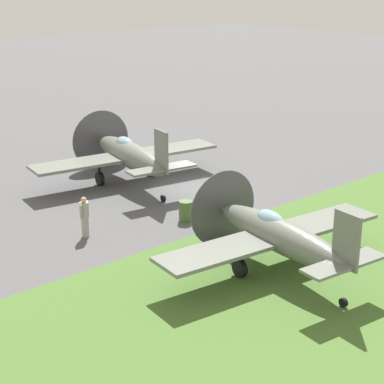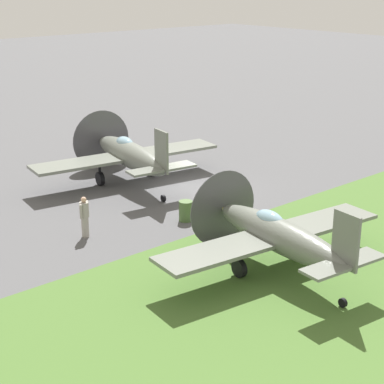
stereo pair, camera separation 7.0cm
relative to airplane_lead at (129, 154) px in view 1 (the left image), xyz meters
name	(u,v)px [view 1 (the left image)]	position (x,y,z in m)	size (l,w,h in m)	color
ground_plane	(193,191)	(1.57, -3.20, -1.50)	(160.00, 160.00, 0.00)	#515154
grass_verge	(358,252)	(1.57, -12.95, -1.50)	(120.00, 11.00, 0.01)	#476B2D
airplane_lead	(129,154)	(0.00, 0.00, 0.00)	(10.14, 8.07, 3.59)	slate
airplane_wingman	(277,234)	(-2.01, -11.93, -0.09)	(9.49, 7.52, 3.36)	slate
ground_crew_chief	(85,216)	(-5.58, -4.72, -0.59)	(0.56, 0.38, 1.73)	#9E998E
fuel_drum	(186,211)	(-1.29, -6.01, -1.05)	(0.60, 0.60, 0.90)	#476633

